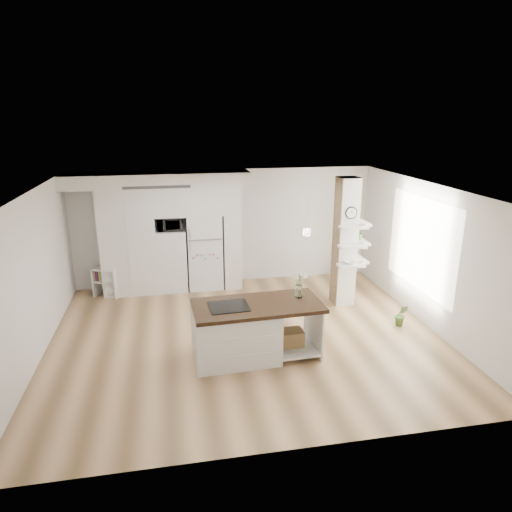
# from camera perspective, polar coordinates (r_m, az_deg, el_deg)

# --- Properties ---
(floor) EXTENTS (7.00, 6.00, 0.01)m
(floor) POSITION_cam_1_polar(r_m,az_deg,el_deg) (8.49, -1.21, -10.07)
(floor) COLOR tan
(floor) RESTS_ON ground
(room) EXTENTS (7.04, 6.04, 2.72)m
(room) POSITION_cam_1_polar(r_m,az_deg,el_deg) (7.81, -1.29, 2.10)
(room) COLOR white
(room) RESTS_ON ground
(cabinet_wall) EXTENTS (4.00, 0.71, 2.70)m
(cabinet_wall) POSITION_cam_1_polar(r_m,az_deg,el_deg) (10.39, -11.65, 3.64)
(cabinet_wall) COLOR silver
(cabinet_wall) RESTS_ON floor
(refrigerator) EXTENTS (0.78, 0.69, 1.75)m
(refrigerator) POSITION_cam_1_polar(r_m,az_deg,el_deg) (10.59, -6.44, 0.61)
(refrigerator) COLOR white
(refrigerator) RESTS_ON floor
(column) EXTENTS (0.69, 0.90, 2.70)m
(column) POSITION_cam_1_polar(r_m,az_deg,el_deg) (9.63, 11.70, 1.61)
(column) COLOR silver
(column) RESTS_ON floor
(window) EXTENTS (0.00, 2.40, 2.40)m
(window) POSITION_cam_1_polar(r_m,az_deg,el_deg) (9.36, 19.92, 1.40)
(window) COLOR white
(window) RESTS_ON room
(pendant_light) EXTENTS (0.12, 0.12, 0.10)m
(pendant_light) POSITION_cam_1_polar(r_m,az_deg,el_deg) (8.32, 10.19, 4.67)
(pendant_light) COLOR white
(pendant_light) RESTS_ON room
(kitchen_island) EXTENTS (2.15, 1.10, 1.52)m
(kitchen_island) POSITION_cam_1_polar(r_m,az_deg,el_deg) (7.61, -1.64, -9.32)
(kitchen_island) COLOR silver
(kitchen_island) RESTS_ON floor
(bookshelf) EXTENTS (0.64, 0.52, 0.66)m
(bookshelf) POSITION_cam_1_polar(r_m,az_deg,el_deg) (10.67, -18.01, -3.35)
(bookshelf) COLOR silver
(bookshelf) RESTS_ON floor
(floor_plant_a) EXTENTS (0.29, 0.26, 0.44)m
(floor_plant_a) POSITION_cam_1_polar(r_m,az_deg,el_deg) (9.25, 17.69, -7.05)
(floor_plant_a) COLOR #44712D
(floor_plant_a) RESTS_ON floor
(floor_plant_b) EXTENTS (0.32, 0.32, 0.48)m
(floor_plant_b) POSITION_cam_1_polar(r_m,az_deg,el_deg) (11.32, 10.67, -1.86)
(floor_plant_b) COLOR #44712D
(floor_plant_b) RESTS_ON floor
(microwave) EXTENTS (0.54, 0.37, 0.30)m
(microwave) POSITION_cam_1_polar(r_m,az_deg,el_deg) (10.33, -10.71, 3.98)
(microwave) COLOR #2D2D2D
(microwave) RESTS_ON cabinet_wall
(shelf_plant) EXTENTS (0.27, 0.23, 0.30)m
(shelf_plant) POSITION_cam_1_polar(r_m,az_deg,el_deg) (9.84, 12.75, 2.91)
(shelf_plant) COLOR #44712D
(shelf_plant) RESTS_ON column
(decor_bowl) EXTENTS (0.22, 0.22, 0.05)m
(decor_bowl) POSITION_cam_1_polar(r_m,az_deg,el_deg) (9.50, 11.65, -0.82)
(decor_bowl) COLOR white
(decor_bowl) RESTS_ON column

